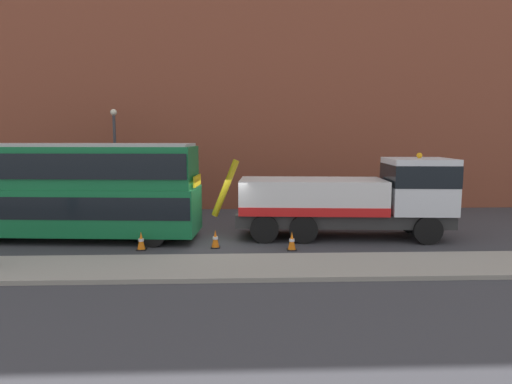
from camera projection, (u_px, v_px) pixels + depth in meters
The scene contains 9 objects.
ground_plane at pixel (218, 240), 18.73m from camera, with size 120.00×120.00×0.00m, color #38383D.
near_kerb at pixel (212, 267), 14.56m from camera, with size 60.00×2.80×0.15m, color gray.
building_facade at pixel (223, 73), 26.26m from camera, with size 60.00×1.50×16.00m.
recovery_tow_truck at pixel (353, 197), 18.97m from camera, with size 10.22×3.30×3.67m.
double_decker_bus at pixel (66, 187), 18.49m from camera, with size 11.17×3.37×4.06m.
traffic_cone_near_bus at pixel (141, 241), 17.03m from camera, with size 0.36×0.36×0.72m.
traffic_cone_midway at pixel (215, 239), 17.37m from camera, with size 0.36×0.36×0.72m.
traffic_cone_near_truck at pixel (292, 242), 17.00m from camera, with size 0.36×0.36×0.72m.
street_lamp at pixel (115, 152), 24.44m from camera, with size 0.36×0.36×5.83m.
Camera 1 is at (0.93, -18.38, 4.34)m, focal length 31.13 mm.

